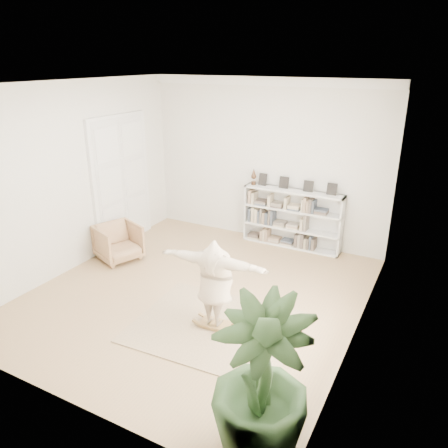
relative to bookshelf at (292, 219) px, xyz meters
name	(u,v)px	position (x,y,z in m)	size (l,w,h in m)	color
floor	(198,294)	(-0.74, -2.82, -0.64)	(6.00, 6.00, 0.00)	tan
room_shell	(268,81)	(-0.74, 0.12, 2.87)	(6.00, 6.00, 6.00)	silver
doors	(122,182)	(-3.45, -1.52, 0.76)	(0.09, 1.78, 2.92)	white
bookshelf	(292,219)	(0.00, 0.00, 0.00)	(2.20, 0.35, 1.64)	silver
armchair	(118,242)	(-2.94, -2.34, -0.26)	(0.81, 0.83, 0.76)	tan
rug	(215,327)	(0.05, -3.59, -0.63)	(2.50, 2.00, 0.02)	tan
rocker_board	(215,324)	(0.05, -3.59, -0.57)	(0.49, 0.31, 0.10)	olive
person	(215,281)	(0.05, -3.59, 0.19)	(1.73, 0.47, 1.41)	beige
houseplant	(260,381)	(1.56, -5.37, 0.28)	(1.02, 1.02, 1.83)	#2D4B25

